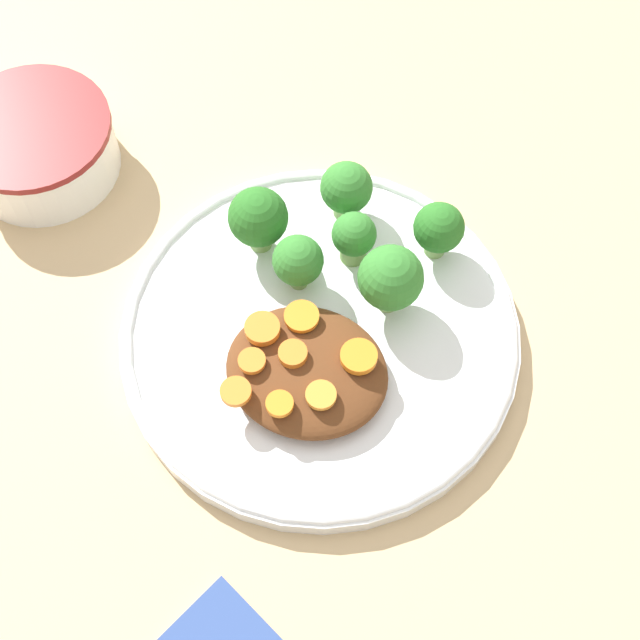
{
  "coord_description": "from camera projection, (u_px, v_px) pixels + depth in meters",
  "views": [
    {
      "loc": [
        0.27,
        0.1,
        0.57
      ],
      "look_at": [
        0.0,
        0.0,
        0.03
      ],
      "focal_mm": 50.0,
      "sensor_mm": 36.0,
      "label": 1
    }
  ],
  "objects": [
    {
      "name": "carrot_slice_4",
      "position": [
        302.0,
        316.0,
        0.6
      ],
      "size": [
        0.02,
        0.02,
        0.0
      ],
      "primitive_type": "cylinder",
      "color": "orange",
      "rests_on": "stew_mound"
    },
    {
      "name": "stew_mound",
      "position": [
        307.0,
        371.0,
        0.6
      ],
      "size": [
        0.1,
        0.11,
        0.02
      ],
      "primitive_type": "ellipsoid",
      "color": "#5B3319",
      "rests_on": "plate"
    },
    {
      "name": "carrot_slice_2",
      "position": [
        262.0,
        329.0,
        0.59
      ],
      "size": [
        0.02,
        0.02,
        0.01
      ],
      "primitive_type": "cylinder",
      "color": "orange",
      "rests_on": "stew_mound"
    },
    {
      "name": "dip_bowl",
      "position": [
        37.0,
        143.0,
        0.68
      ],
      "size": [
        0.12,
        0.12,
        0.05
      ],
      "color": "white",
      "rests_on": "ground_plane"
    },
    {
      "name": "broccoli_floret_1",
      "position": [
        298.0,
        261.0,
        0.62
      ],
      "size": [
        0.04,
        0.04,
        0.05
      ],
      "color": "#759E51",
      "rests_on": "plate"
    },
    {
      "name": "broccoli_floret_5",
      "position": [
        439.0,
        229.0,
        0.63
      ],
      "size": [
        0.04,
        0.04,
        0.05
      ],
      "color": "#7FA85B",
      "rests_on": "plate"
    },
    {
      "name": "broccoli_floret_4",
      "position": [
        391.0,
        279.0,
        0.6
      ],
      "size": [
        0.05,
        0.05,
        0.06
      ],
      "color": "#7FA85B",
      "rests_on": "plate"
    },
    {
      "name": "ground_plane",
      "position": [
        320.0,
        340.0,
        0.64
      ],
      "size": [
        4.0,
        4.0,
        0.0
      ],
      "primitive_type": "plane",
      "color": "tan"
    },
    {
      "name": "broccoli_floret_0",
      "position": [
        360.0,
        239.0,
        0.63
      ],
      "size": [
        0.03,
        0.03,
        0.04
      ],
      "color": "#759E51",
      "rests_on": "plate"
    },
    {
      "name": "carrot_slice_7",
      "position": [
        252.0,
        361.0,
        0.58
      ],
      "size": [
        0.02,
        0.02,
        0.0
      ],
      "primitive_type": "cylinder",
      "color": "orange",
      "rests_on": "stew_mound"
    },
    {
      "name": "carrot_slice_3",
      "position": [
        293.0,
        354.0,
        0.59
      ],
      "size": [
        0.02,
        0.02,
        0.01
      ],
      "primitive_type": "cylinder",
      "color": "orange",
      "rests_on": "stew_mound"
    },
    {
      "name": "carrot_slice_0",
      "position": [
        321.0,
        395.0,
        0.57
      ],
      "size": [
        0.02,
        0.02,
        0.0
      ],
      "primitive_type": "cylinder",
      "color": "orange",
      "rests_on": "stew_mound"
    },
    {
      "name": "broccoli_floret_2",
      "position": [
        258.0,
        218.0,
        0.63
      ],
      "size": [
        0.04,
        0.04,
        0.06
      ],
      "color": "#7FA85B",
      "rests_on": "plate"
    },
    {
      "name": "carrot_slice_6",
      "position": [
        278.0,
        403.0,
        0.57
      ],
      "size": [
        0.02,
        0.02,
        0.0
      ],
      "primitive_type": "cylinder",
      "color": "orange",
      "rests_on": "stew_mound"
    },
    {
      "name": "carrot_slice_1",
      "position": [
        359.0,
        357.0,
        0.59
      ],
      "size": [
        0.02,
        0.02,
        0.01
      ],
      "primitive_type": "cylinder",
      "color": "orange",
      "rests_on": "stew_mound"
    },
    {
      "name": "carrot_slice_5",
      "position": [
        236.0,
        391.0,
        0.57
      ],
      "size": [
        0.02,
        0.02,
        0.0
      ],
      "primitive_type": "cylinder",
      "color": "orange",
      "rests_on": "stew_mound"
    },
    {
      "name": "plate",
      "position": [
        320.0,
        333.0,
        0.63
      ],
      "size": [
        0.28,
        0.28,
        0.02
      ],
      "color": "white",
      "rests_on": "ground_plane"
    },
    {
      "name": "broccoli_floret_3",
      "position": [
        346.0,
        189.0,
        0.64
      ],
      "size": [
        0.04,
        0.04,
        0.05
      ],
      "color": "#7FA85B",
      "rests_on": "plate"
    }
  ]
}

